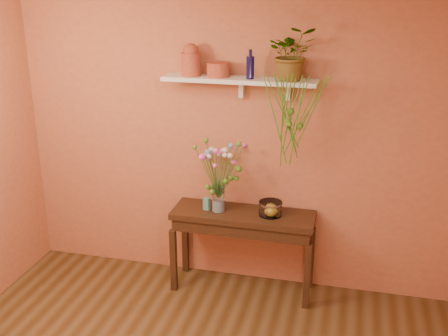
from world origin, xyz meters
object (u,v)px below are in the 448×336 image
sideboard (243,224)px  glass_bowl (270,209)px  glass_vase (218,201)px  terracotta_jug (191,60)px  blue_bottle (250,67)px  spider_plant (292,54)px  bouquet (219,162)px

sideboard → glass_bowl: 0.29m
glass_bowl → glass_vase: bearing=-177.0°
terracotta_jug → blue_bottle: size_ratio=1.13×
terracotta_jug → blue_bottle: bearing=-2.1°
spider_plant → bouquet: spider_plant is taller
glass_vase → bouquet: bouquet is taller
terracotta_jug → spider_plant: size_ratio=0.63×
terracotta_jug → bouquet: (0.27, -0.11, -0.84)m
spider_plant → glass_bowl: 1.34m
glass_vase → terracotta_jug: bearing=157.2°
sideboard → glass_bowl: (0.24, 0.01, 0.17)m
glass_bowl → terracotta_jug: bearing=173.3°
terracotta_jug → bouquet: bearing=-22.0°
sideboard → glass_vase: 0.30m
bouquet → glass_bowl: 0.61m
bouquet → glass_bowl: bouquet is taller
terracotta_jug → bouquet: 0.89m
terracotta_jug → bouquet: size_ratio=0.50×
bouquet → glass_bowl: (0.46, 0.02, -0.40)m
terracotta_jug → spider_plant: (0.85, -0.00, 0.08)m
sideboard → blue_bottle: bearing=68.4°
glass_vase → bouquet: 0.36m
sideboard → terracotta_jug: (-0.48, 0.09, 1.41)m
spider_plant → bouquet: 1.10m
spider_plant → bouquet: bearing=-169.5°
sideboard → spider_plant: spider_plant is taller
blue_bottle → glass_vase: 1.20m
sideboard → bouquet: bouquet is taller
terracotta_jug → glass_vase: terracotta_jug is taller
spider_plant → terracotta_jug: bearing=179.9°
sideboard → bouquet: (-0.22, -0.02, 0.57)m
sideboard → bouquet: size_ratio=2.33×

